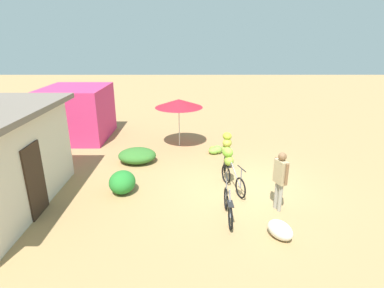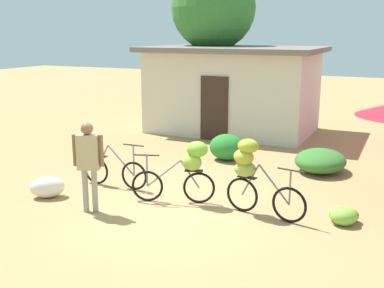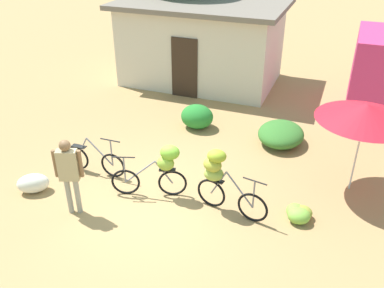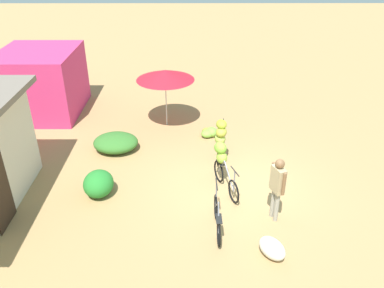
{
  "view_description": "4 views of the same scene",
  "coord_description": "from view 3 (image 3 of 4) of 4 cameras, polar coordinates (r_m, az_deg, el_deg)",
  "views": [
    {
      "loc": [
        -8.95,
        1.62,
        4.66
      ],
      "look_at": [
        0.96,
        1.61,
        1.16
      ],
      "focal_mm": 28.95,
      "sensor_mm": 36.0,
      "label": 1
    },
    {
      "loc": [
        3.97,
        -7.66,
        3.32
      ],
      "look_at": [
        -0.08,
        1.09,
        1.04
      ],
      "focal_mm": 44.36,
      "sensor_mm": 36.0,
      "label": 2
    },
    {
      "loc": [
        3.46,
        -6.39,
        5.56
      ],
      "look_at": [
        0.7,
        0.77,
        1.23
      ],
      "focal_mm": 38.98,
      "sensor_mm": 36.0,
      "label": 3
    },
    {
      "loc": [
        -9.08,
        1.27,
        6.45
      ],
      "look_at": [
        1.07,
        1.24,
        0.81
      ],
      "focal_mm": 36.88,
      "sensor_mm": 36.0,
      "label": 4
    }
  ],
  "objects": [
    {
      "name": "hedge_bush_front_right",
      "position": [
        11.49,
        12.07,
        1.35
      ],
      "size": [
        1.22,
        1.45,
        0.55
      ],
      "primitive_type": "ellipsoid",
      "color": "#346E2A",
      "rests_on": "ground"
    },
    {
      "name": "market_umbrella",
      "position": [
        9.32,
        22.71,
        4.04
      ],
      "size": [
        2.04,
        2.04,
        2.09
      ],
      "color": "beige",
      "rests_on": "ground"
    },
    {
      "name": "building_low",
      "position": [
        15.3,
        1.38,
        13.8
      ],
      "size": [
        5.73,
        3.83,
        2.84
      ],
      "color": "beige",
      "rests_on": "ground"
    },
    {
      "name": "bicycle_near_pile",
      "position": [
        8.96,
        -4.27,
        -3.03
      ],
      "size": [
        1.6,
        0.66,
        1.26
      ],
      "color": "black",
      "rests_on": "ground"
    },
    {
      "name": "bicycle_leftmost",
      "position": [
        10.19,
        -13.15,
        -2.19
      ],
      "size": [
        1.61,
        0.14,
        1.0
      ],
      "color": "black",
      "rests_on": "ground"
    },
    {
      "name": "produce_sack",
      "position": [
        10.0,
        -20.91,
        -5.05
      ],
      "size": [
        0.83,
        0.75,
        0.44
      ],
      "primitive_type": "ellipsoid",
      "rotation": [
        0.0,
        0.0,
        0.58
      ],
      "color": "silver",
      "rests_on": "ground"
    },
    {
      "name": "banana_pile_on_ground",
      "position": [
        8.89,
        14.42,
        -9.2
      ],
      "size": [
        0.63,
        0.69,
        0.32
      ],
      "color": "olive",
      "rests_on": "ground"
    },
    {
      "name": "person_vendor",
      "position": [
        8.63,
        -16.5,
        -3.36
      ],
      "size": [
        0.55,
        0.33,
        1.72
      ],
      "color": "gray",
      "rests_on": "ground"
    },
    {
      "name": "ground_plane",
      "position": [
        9.16,
        -5.9,
        -8.14
      ],
      "size": [
        60.0,
        60.0,
        0.0
      ],
      "primitive_type": "plane",
      "color": "#A47F50"
    },
    {
      "name": "hedge_bush_front_left",
      "position": [
        12.03,
        0.7,
        3.77
      ],
      "size": [
        0.95,
        0.81,
        0.7
      ],
      "primitive_type": "ellipsoid",
      "color": "#257B2C",
      "rests_on": "ground"
    },
    {
      "name": "bicycle_center_loaded",
      "position": [
        8.49,
        3.8,
        -4.38
      ],
      "size": [
        1.6,
        0.43,
        1.43
      ],
      "color": "black",
      "rests_on": "ground"
    }
  ]
}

